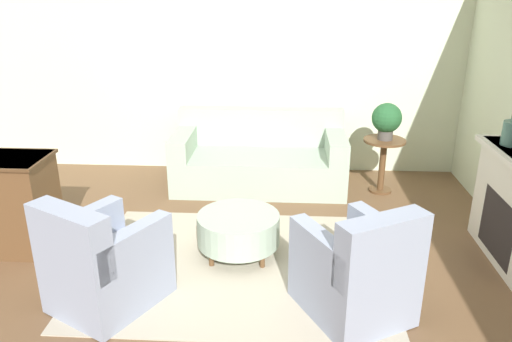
{
  "coord_description": "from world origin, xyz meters",
  "views": [
    {
      "loc": [
        0.42,
        -4.06,
        2.51
      ],
      "look_at": [
        0.15,
        0.55,
        0.75
      ],
      "focal_mm": 35.0,
      "sensor_mm": 36.0,
      "label": 1
    }
  ],
  "objects_px": {
    "ottoman_table": "(239,229)",
    "potted_plant_on_side_table": "(387,119)",
    "armchair_left": "(103,265)",
    "side_table": "(383,157)",
    "couch": "(259,161)",
    "armchair_right": "(357,273)"
  },
  "relations": [
    {
      "from": "couch",
      "to": "armchair_left",
      "type": "relative_size",
      "value": 2.05
    },
    {
      "from": "couch",
      "to": "potted_plant_on_side_table",
      "type": "distance_m",
      "value": 1.67
    },
    {
      "from": "armchair_right",
      "to": "side_table",
      "type": "height_order",
      "value": "armchair_right"
    },
    {
      "from": "armchair_right",
      "to": "side_table",
      "type": "xyz_separation_m",
      "value": [
        0.65,
        2.56,
        0.09
      ]
    },
    {
      "from": "couch",
      "to": "ottoman_table",
      "type": "height_order",
      "value": "couch"
    },
    {
      "from": "armchair_left",
      "to": "side_table",
      "type": "relative_size",
      "value": 1.54
    },
    {
      "from": "couch",
      "to": "armchair_left",
      "type": "distance_m",
      "value": 2.91
    },
    {
      "from": "couch",
      "to": "armchair_right",
      "type": "height_order",
      "value": "armchair_right"
    },
    {
      "from": "side_table",
      "to": "potted_plant_on_side_table",
      "type": "distance_m",
      "value": 0.48
    },
    {
      "from": "side_table",
      "to": "ottoman_table",
      "type": "bearing_deg",
      "value": -134.64
    },
    {
      "from": "ottoman_table",
      "to": "potted_plant_on_side_table",
      "type": "relative_size",
      "value": 1.76
    },
    {
      "from": "ottoman_table",
      "to": "potted_plant_on_side_table",
      "type": "distance_m",
      "value": 2.45
    },
    {
      "from": "armchair_left",
      "to": "ottoman_table",
      "type": "xyz_separation_m",
      "value": [
        1.02,
        0.88,
        -0.1
      ]
    },
    {
      "from": "armchair_left",
      "to": "potted_plant_on_side_table",
      "type": "relative_size",
      "value": 2.34
    },
    {
      "from": "couch",
      "to": "armchair_right",
      "type": "distance_m",
      "value": 2.84
    },
    {
      "from": "couch",
      "to": "armchair_left",
      "type": "xyz_separation_m",
      "value": [
        -1.12,
        -2.69,
        0.04
      ]
    },
    {
      "from": "potted_plant_on_side_table",
      "to": "armchair_left",
      "type": "bearing_deg",
      "value": -136.21
    },
    {
      "from": "armchair_left",
      "to": "potted_plant_on_side_table",
      "type": "xyz_separation_m",
      "value": [
        2.67,
        2.56,
        0.57
      ]
    },
    {
      "from": "couch",
      "to": "side_table",
      "type": "distance_m",
      "value": 1.56
    },
    {
      "from": "armchair_right",
      "to": "ottoman_table",
      "type": "xyz_separation_m",
      "value": [
        -1.01,
        0.88,
        -0.1
      ]
    },
    {
      "from": "couch",
      "to": "potted_plant_on_side_table",
      "type": "relative_size",
      "value": 4.8
    },
    {
      "from": "armchair_left",
      "to": "side_table",
      "type": "distance_m",
      "value": 3.7
    }
  ]
}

